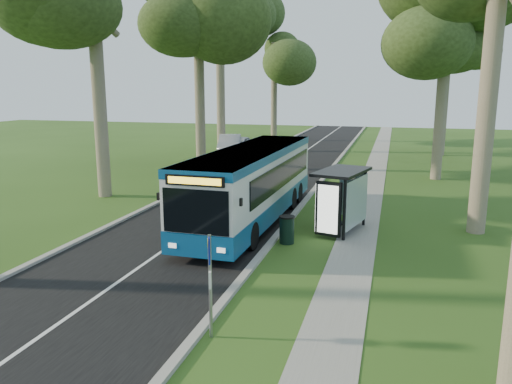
# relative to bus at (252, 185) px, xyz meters

# --- Properties ---
(ground) EXTENTS (120.00, 120.00, 0.00)m
(ground) POSITION_rel_bus_xyz_m (1.55, -5.12, -1.63)
(ground) COLOR #2C4C17
(ground) RESTS_ON ground
(road) EXTENTS (7.00, 100.00, 0.02)m
(road) POSITION_rel_bus_xyz_m (-1.95, 4.88, -1.62)
(road) COLOR black
(road) RESTS_ON ground
(kerb_east) EXTENTS (0.25, 100.00, 0.12)m
(kerb_east) POSITION_rel_bus_xyz_m (1.55, 4.88, -1.57)
(kerb_east) COLOR #9E9B93
(kerb_east) RESTS_ON ground
(kerb_west) EXTENTS (0.25, 100.00, 0.12)m
(kerb_west) POSITION_rel_bus_xyz_m (-5.45, 4.88, -1.57)
(kerb_west) COLOR #9E9B93
(kerb_west) RESTS_ON ground
(centre_line) EXTENTS (0.12, 100.00, 0.00)m
(centre_line) POSITION_rel_bus_xyz_m (-1.95, 4.88, -1.61)
(centre_line) COLOR white
(centre_line) RESTS_ON road
(footpath) EXTENTS (1.50, 100.00, 0.02)m
(footpath) POSITION_rel_bus_xyz_m (4.55, 4.88, -1.62)
(footpath) COLOR gray
(footpath) RESTS_ON ground
(bus) EXTENTS (2.78, 11.95, 3.15)m
(bus) POSITION_rel_bus_xyz_m (0.00, 0.00, 0.00)
(bus) COLOR silver
(bus) RESTS_ON ground
(bus_stop_sign) EXTENTS (0.15, 0.34, 2.47)m
(bus_stop_sign) POSITION_rel_bus_xyz_m (1.87, -9.98, -0.09)
(bus_stop_sign) COLOR gray
(bus_stop_sign) RESTS_ON ground
(bus_shelter) EXTENTS (2.23, 3.18, 2.48)m
(bus_shelter) POSITION_rel_bus_xyz_m (3.94, -0.77, 0.11)
(bus_shelter) COLOR black
(bus_shelter) RESTS_ON ground
(litter_bin) EXTENTS (0.59, 0.59, 1.03)m
(litter_bin) POSITION_rel_bus_xyz_m (2.07, -2.55, -1.11)
(litter_bin) COLOR black
(litter_bin) RESTS_ON ground
(car_white) EXTENTS (1.89, 4.68, 1.59)m
(car_white) POSITION_rel_bus_xyz_m (-7.05, 20.49, -0.84)
(car_white) COLOR silver
(car_white) RESTS_ON ground
(car_silver) EXTENTS (3.04, 5.44, 1.70)m
(car_silver) POSITION_rel_bus_xyz_m (-7.82, 20.45, -0.78)
(car_silver) COLOR #9A9CA1
(car_silver) RESTS_ON ground
(tree_west_e) EXTENTS (5.20, 5.20, 14.07)m
(tree_west_e) POSITION_rel_bus_xyz_m (-6.95, 32.88, 8.80)
(tree_west_e) COLOR #7A6B56
(tree_west_e) RESTS_ON ground
(tree_east_c) EXTENTS (5.20, 5.20, 13.55)m
(tree_east_c) POSITION_rel_bus_xyz_m (8.35, 12.88, 8.42)
(tree_east_c) COLOR #7A6B56
(tree_east_c) RESTS_ON ground
(tree_east_d) EXTENTS (5.20, 5.20, 13.51)m
(tree_east_d) POSITION_rel_bus_xyz_m (9.55, 24.88, 8.39)
(tree_east_d) COLOR #7A6B56
(tree_east_d) RESTS_ON ground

